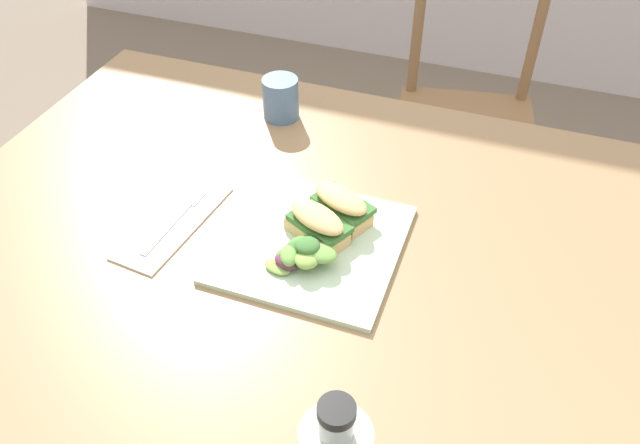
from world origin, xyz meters
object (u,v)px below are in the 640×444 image
sandwich_half_front (317,224)px  cup_extra_side (281,98)px  dining_table (273,282)px  chair_wooden_far (466,118)px  fork_on_napkin (179,214)px  plate_lunch (312,244)px  sandwich_half_back (341,205)px

sandwich_half_front → cup_extra_side: size_ratio=1.39×
dining_table → cup_extra_side: 0.41m
chair_wooden_far → fork_on_napkin: bearing=-111.9°
cup_extra_side → sandwich_half_front: bearing=-58.7°
chair_wooden_far → fork_on_napkin: chair_wooden_far is taller
plate_lunch → fork_on_napkin: plate_lunch is taller
plate_lunch → fork_on_napkin: (-0.25, -0.01, 0.00)m
sandwich_half_front → sandwich_half_back: size_ratio=1.00×
chair_wooden_far → cup_extra_side: size_ratio=9.73×
plate_lunch → sandwich_half_front: 0.04m
fork_on_napkin → cup_extra_side: 0.37m
dining_table → plate_lunch: plate_lunch is taller
fork_on_napkin → chair_wooden_far: bearing=68.1°
fork_on_napkin → sandwich_half_back: bearing=17.2°
plate_lunch → sandwich_half_front: bearing=74.8°
sandwich_half_front → sandwich_half_back: (0.02, 0.06, 0.00)m
dining_table → fork_on_napkin: fork_on_napkin is taller
fork_on_napkin → cup_extra_side: bearing=82.6°
plate_lunch → cup_extra_side: cup_extra_side is taller
chair_wooden_far → sandwich_half_front: size_ratio=7.02×
dining_table → sandwich_half_front: 0.18m
chair_wooden_far → plate_lunch: 1.00m
dining_table → chair_wooden_far: (0.21, 0.95, -0.18)m
chair_wooden_far → fork_on_napkin: (-0.38, -0.96, 0.30)m
sandwich_half_back → cup_extra_side: cup_extra_side is taller
sandwich_half_back → dining_table: bearing=-143.1°
chair_wooden_far → plate_lunch: (-0.14, -0.94, 0.30)m
plate_lunch → sandwich_half_back: 0.09m
chair_wooden_far → plate_lunch: size_ratio=2.99×
sandwich_half_back → chair_wooden_far: bearing=82.8°
sandwich_half_front → chair_wooden_far: bearing=81.9°
chair_wooden_far → cup_extra_side: (-0.34, -0.59, 0.34)m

